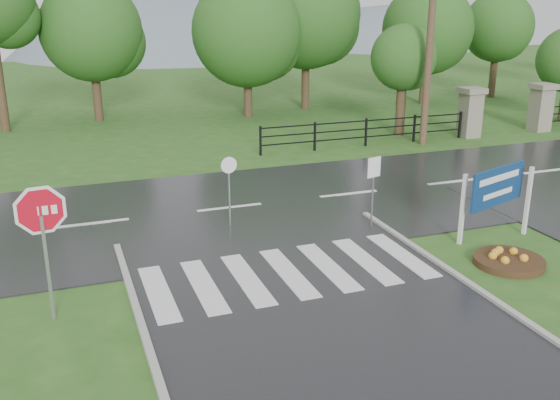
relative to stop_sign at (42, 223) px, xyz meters
name	(u,v)px	position (x,y,z in m)	size (l,w,h in m)	color
ground	(400,400)	(5.14, -4.69, -2.04)	(120.00, 120.00, 0.00)	#2B571D
main_road	(230,209)	(5.14, 5.31, -2.04)	(90.00, 8.00, 0.04)	black
crosswalk	(288,272)	(5.14, 0.31, -1.98)	(6.50, 2.80, 0.02)	silver
pillar_west	(470,111)	(18.14, 11.31, -0.86)	(1.00, 1.00, 2.24)	gray
pillar_east	(541,106)	(22.14, 11.31, -0.86)	(1.00, 1.00, 2.24)	gray
fence_west	(366,129)	(12.89, 11.31, -1.31)	(9.58, 0.08, 1.20)	black
hills	(135,188)	(8.63, 60.31, -17.57)	(102.00, 48.00, 48.00)	slate
treeline	(174,123)	(6.14, 19.31, -2.04)	(83.20, 5.20, 10.00)	#205018
stop_sign	(42,223)	(0.00, 0.00, 0.00)	(1.31, 0.18, 2.95)	#939399
estate_billboard	(498,190)	(11.04, 0.54, -0.68)	(2.19, 0.80, 1.98)	silver
flower_bed	(509,260)	(10.32, -0.97, -1.91)	(1.67, 1.67, 0.33)	#332111
reg_sign_small	(374,178)	(8.38, 2.34, -0.58)	(0.44, 0.14, 2.04)	#939399
reg_sign_round	(229,182)	(4.78, 3.95, -0.76)	(0.46, 0.08, 1.98)	#939399
utility_pole_east	(430,35)	(15.41, 10.81, 2.57)	(1.55, 0.64, 9.06)	#473523
entrance_tree_left	(404,58)	(15.42, 12.81, 1.45)	(2.94, 2.94, 4.99)	#3D2B1C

